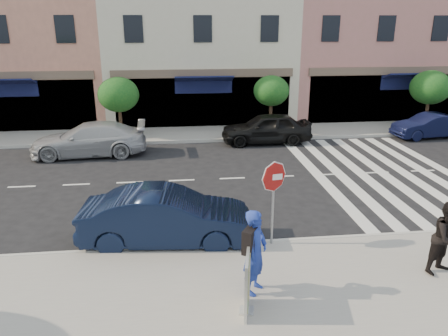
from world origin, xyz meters
TOP-DOWN VIEW (x-y plane):
  - ground at (0.00, 0.00)m, footprint 120.00×120.00m
  - sidewalk_near at (0.00, -3.75)m, footprint 60.00×4.50m
  - sidewalk_far at (0.00, 11.00)m, footprint 60.00×3.00m
  - building_west_mid at (-11.00, 17.00)m, footprint 10.00×9.00m
  - building_centre at (-0.50, 17.00)m, footprint 11.00×9.00m
  - building_east_mid at (11.50, 17.00)m, footprint 13.00×9.00m
  - street_tree_wb at (-5.00, 10.80)m, footprint 2.10×2.10m
  - street_tree_c at (3.00, 10.80)m, footprint 1.90×1.90m
  - street_tree_ea at (12.00, 10.80)m, footprint 2.20×2.20m
  - stop_sign at (0.32, -1.67)m, footprint 0.83×0.16m
  - photographer at (-0.54, -3.77)m, footprint 0.78×0.86m
  - walker at (4.12, -3.53)m, footprint 1.07×0.96m
  - poster_board at (-0.84, -4.49)m, footprint 0.36×0.84m
  - car_near_mid at (-2.50, -1.00)m, footprint 4.85×2.05m
  - car_far_left at (-6.13, 7.90)m, footprint 5.26×2.31m
  - car_far_mid at (2.40, 9.06)m, footprint 4.51×1.83m
  - car_far_right at (11.21, 9.10)m, footprint 4.00×1.74m

SIDE VIEW (x-z plane):
  - ground at x=0.00m, z-range 0.00..0.00m
  - sidewalk_near at x=0.00m, z-range 0.00..0.15m
  - sidewalk_far at x=0.00m, z-range 0.00..0.15m
  - car_far_right at x=11.21m, z-range 0.00..1.28m
  - car_far_left at x=-6.13m, z-range 0.00..1.50m
  - car_far_mid at x=2.40m, z-range 0.00..1.53m
  - car_near_mid at x=-2.50m, z-range 0.00..1.56m
  - poster_board at x=-0.84m, z-range 0.13..1.43m
  - walker at x=4.12m, z-range 0.15..1.96m
  - photographer at x=-0.54m, z-range 0.15..2.12m
  - stop_sign at x=0.32m, z-range 0.70..3.06m
  - street_tree_wb at x=-5.00m, z-range 0.78..3.84m
  - street_tree_c at x=3.00m, z-range 0.84..3.87m
  - street_tree_ea at x=12.00m, z-range 0.80..3.99m
  - building_centre at x=-0.50m, z-range 0.00..11.00m
  - building_east_mid at x=11.50m, z-range 0.00..13.00m
  - building_west_mid at x=-11.00m, z-range 0.00..14.00m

